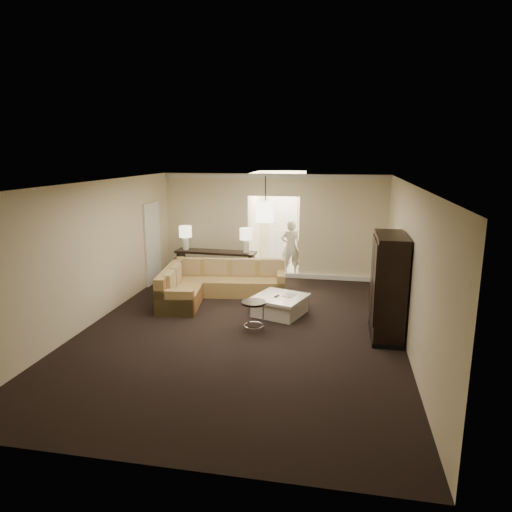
% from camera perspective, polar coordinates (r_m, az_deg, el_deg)
% --- Properties ---
extents(ground, '(8.00, 8.00, 0.00)m').
position_cam_1_polar(ground, '(8.91, -1.80, -9.22)').
color(ground, black).
rests_on(ground, ground).
extents(wall_back, '(6.00, 0.04, 2.80)m').
position_cam_1_polar(wall_back, '(12.35, 2.17, 3.76)').
color(wall_back, beige).
rests_on(wall_back, ground).
extents(wall_front, '(6.00, 0.04, 2.80)m').
position_cam_1_polar(wall_front, '(4.85, -12.36, -11.10)').
color(wall_front, beige).
rests_on(wall_front, ground).
extents(wall_left, '(0.04, 8.00, 2.80)m').
position_cam_1_polar(wall_left, '(9.58, -19.66, 0.37)').
color(wall_left, beige).
rests_on(wall_left, ground).
extents(wall_right, '(0.04, 8.00, 2.80)m').
position_cam_1_polar(wall_right, '(8.38, 18.61, -1.27)').
color(wall_right, beige).
rests_on(wall_right, ground).
extents(ceiling, '(6.00, 8.00, 0.02)m').
position_cam_1_polar(ceiling, '(8.28, -1.93, 9.06)').
color(ceiling, silver).
rests_on(ceiling, wall_back).
extents(crown_molding, '(6.00, 0.10, 0.12)m').
position_cam_1_polar(crown_molding, '(12.16, 2.19, 9.93)').
color(crown_molding, silver).
rests_on(crown_molding, wall_back).
extents(baseboard, '(6.00, 0.10, 0.12)m').
position_cam_1_polar(baseboard, '(12.58, 2.09, -2.31)').
color(baseboard, silver).
rests_on(baseboard, ground).
extents(side_door, '(0.05, 0.90, 2.10)m').
position_cam_1_polar(side_door, '(12.08, -12.79, 1.56)').
color(side_door, white).
rests_on(side_door, ground).
extents(foyer, '(1.44, 2.02, 2.80)m').
position_cam_1_polar(foyer, '(13.68, 3.01, 4.22)').
color(foyer, silver).
rests_on(foyer, ground).
extents(sectional_sofa, '(2.82, 2.44, 0.82)m').
position_cam_1_polar(sectional_sofa, '(10.77, -5.40, -3.50)').
color(sectional_sofa, brown).
rests_on(sectional_sofa, ground).
extents(coffee_table, '(1.27, 1.27, 0.42)m').
position_cam_1_polar(coffee_table, '(9.66, 2.98, -6.13)').
color(coffee_table, silver).
rests_on(coffee_table, ground).
extents(console_table, '(2.15, 0.56, 0.82)m').
position_cam_1_polar(console_table, '(12.05, -5.04, -0.92)').
color(console_table, black).
rests_on(console_table, ground).
extents(armoire, '(0.57, 1.33, 1.91)m').
position_cam_1_polar(armoire, '(8.71, 16.15, -3.87)').
color(armoire, black).
rests_on(armoire, ground).
extents(drink_table, '(0.47, 0.47, 0.58)m').
position_cam_1_polar(drink_table, '(8.73, -0.28, -6.75)').
color(drink_table, black).
rests_on(drink_table, ground).
extents(table_lamp_left, '(0.33, 0.33, 0.63)m').
position_cam_1_polar(table_lamp_left, '(12.17, -8.81, 2.74)').
color(table_lamp_left, silver).
rests_on(table_lamp_left, console_table).
extents(table_lamp_right, '(0.33, 0.33, 0.63)m').
position_cam_1_polar(table_lamp_right, '(11.67, -1.24, 2.46)').
color(table_lamp_right, silver).
rests_on(table_lamp_right, console_table).
extents(pendant_light, '(0.38, 0.38, 1.09)m').
position_cam_1_polar(pendant_light, '(11.00, 1.18, 5.56)').
color(pendant_light, black).
rests_on(pendant_light, ceiling).
extents(person, '(0.62, 0.42, 1.70)m').
position_cam_1_polar(person, '(12.68, 4.36, 1.45)').
color(person, beige).
rests_on(person, ground).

